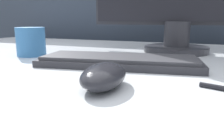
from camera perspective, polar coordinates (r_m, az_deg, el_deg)
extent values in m
cube|color=#333D4C|center=(1.24, 14.40, 3.15)|extent=(5.00, 0.03, 1.32)
ellipsoid|color=#232328|center=(0.35, -2.15, -1.55)|extent=(0.08, 0.13, 0.04)
cube|color=#28282D|center=(0.53, 1.79, 2.02)|extent=(0.40, 0.19, 0.02)
cube|color=#38383D|center=(0.52, 1.79, 3.31)|extent=(0.37, 0.17, 0.01)
cylinder|color=#28282D|center=(0.78, 16.31, 5.22)|extent=(0.21, 0.21, 0.02)
cylinder|color=#28282D|center=(0.77, 16.56, 8.99)|extent=(0.08, 0.08, 0.08)
cylinder|color=teal|center=(0.71, -20.41, 6.95)|extent=(0.09, 0.09, 0.09)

